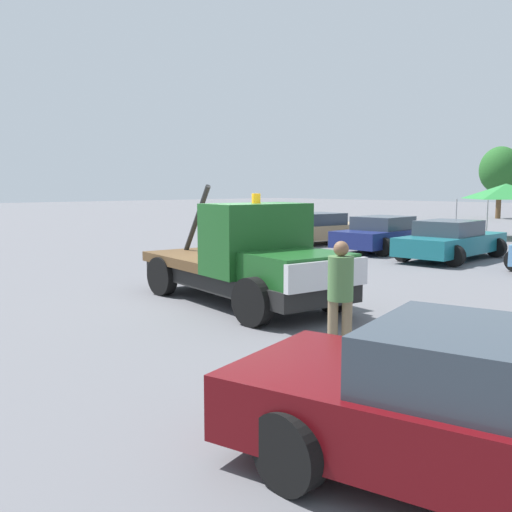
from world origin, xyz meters
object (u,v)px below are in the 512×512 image
tow_truck (249,262)px  parked_car_navy (385,234)px  canopy_tent_green (506,191)px  tree_center (500,170)px  parked_car_tan (320,229)px  person_near_truck (340,290)px  parked_car_teal (451,241)px

tow_truck → parked_car_navy: 11.36m
canopy_tent_green → tree_center: tree_center is taller
tow_truck → parked_car_tan: 13.19m
parked_car_tan → canopy_tent_green: canopy_tent_green is taller
tow_truck → canopy_tent_green: size_ratio=1.70×
tow_truck → parked_car_tan: bearing=131.8°
person_near_truck → parked_car_navy: (-7.51, 12.01, -0.32)m
parked_car_navy → parked_car_teal: size_ratio=1.00×
parked_car_navy → tree_center: 26.41m
person_near_truck → tree_center: tree_center is taller
parked_car_tan → parked_car_navy: same height
parked_car_tan → parked_car_navy: bearing=-86.2°
person_near_truck → parked_car_teal: bearing=-22.8°
person_near_truck → parked_car_tan: person_near_truck is taller
tow_truck → parked_car_teal: size_ratio=1.14×
tow_truck → person_near_truck: tow_truck is taller
parked_car_teal → tree_center: (-10.14, 25.86, 3.05)m
person_near_truck → parked_car_navy: person_near_truck is taller
parked_car_tan → parked_car_teal: (6.55, -0.83, -0.00)m
parked_car_tan → canopy_tent_green: bearing=-18.2°
parked_car_navy → parked_car_teal: 3.10m
tow_truck → parked_car_teal: tow_truck is taller
parked_car_teal → canopy_tent_green: canopy_tent_green is taller
canopy_tent_green → tree_center: 18.17m
tow_truck → canopy_tent_green: bearing=107.0°
parked_car_navy → canopy_tent_green: bearing=-7.3°
parked_car_navy → parked_car_teal: same height
parked_car_teal → canopy_tent_green: 9.91m
canopy_tent_green → parked_car_navy: bearing=-94.1°
person_near_truck → parked_car_navy: size_ratio=0.34×
parked_car_tan → canopy_tent_green: 9.73m
person_near_truck → parked_car_teal: size_ratio=0.34×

